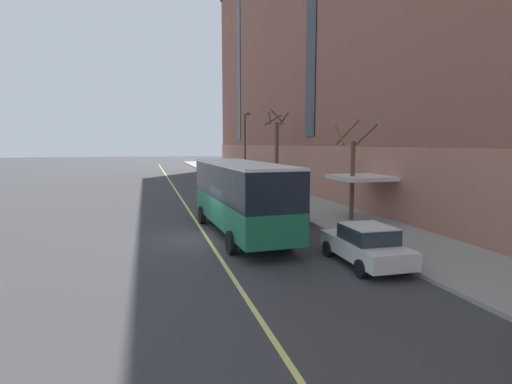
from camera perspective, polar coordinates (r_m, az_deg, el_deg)
ground_plane at (r=19.75m, az=-7.04°, el=-6.62°), size 260.00×260.00×0.00m
sidewalk at (r=25.23m, az=11.98°, el=-3.57°), size 4.97×160.00×0.15m
city_bus at (r=19.87m, az=-2.29°, el=-0.23°), size 3.20×10.72×3.69m
parked_car_black_0 at (r=37.08m, az=-3.14°, el=1.00°), size 2.02×4.65×1.56m
parked_car_champagne_2 at (r=46.82m, az=-5.67°, el=2.21°), size 2.09×4.63×1.56m
parked_car_navy_3 at (r=53.65m, az=-6.96°, el=2.79°), size 1.98×4.30×1.56m
parked_car_red_5 at (r=23.80m, az=3.64°, el=-2.33°), size 2.04×4.41×1.56m
parked_car_silver_6 at (r=30.95m, az=-0.40°, el=-0.17°), size 2.05×4.26×1.56m
parked_car_white_7 at (r=15.85m, az=15.36°, el=-7.28°), size 2.07×4.40×1.56m
street_tree_mid_block at (r=24.02m, az=13.56°, el=3.00°), size 2.15×1.87×5.93m
street_tree_far_uptown at (r=36.85m, az=2.94°, el=5.99°), size 1.89×1.81×7.57m
street_lamp at (r=39.96m, az=-1.51°, el=7.01°), size 0.36×1.48×7.45m
fire_hydrant at (r=19.57m, az=14.12°, el=-5.41°), size 0.42×0.24×0.72m
lane_centerline at (r=22.65m, az=-8.09°, el=-4.87°), size 0.16×140.00×0.01m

